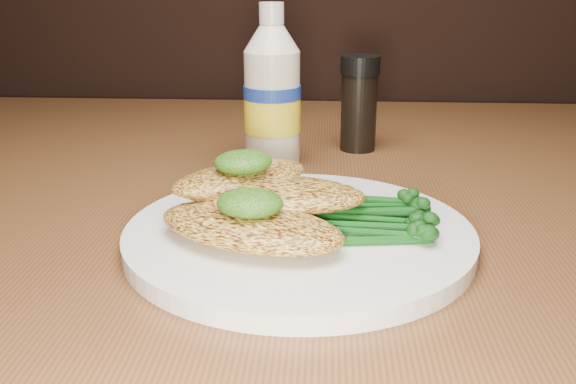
{
  "coord_description": "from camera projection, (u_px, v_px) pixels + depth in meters",
  "views": [
    {
      "loc": [
        0.1,
        0.37,
        0.97
      ],
      "look_at": [
        0.07,
        0.88,
        0.79
      ],
      "focal_mm": 40.99,
      "sensor_mm": 36.0,
      "label": 1
    }
  ],
  "objects": [
    {
      "name": "chicken_back",
      "position": [
        241.0,
        178.0,
        0.57
      ],
      "size": [
        0.14,
        0.14,
        0.02
      ],
      "primitive_type": "ellipsoid",
      "rotation": [
        0.0,
        0.0,
        0.7
      ],
      "color": "#ECBC4B",
      "rests_on": "plate"
    },
    {
      "name": "chicken_front",
      "position": [
        251.0,
        227.0,
        0.5
      ],
      "size": [
        0.17,
        0.14,
        0.02
      ],
      "primitive_type": "ellipsoid",
      "rotation": [
        0.0,
        0.0,
        -0.4
      ],
      "color": "#ECBC4B",
      "rests_on": "plate"
    },
    {
      "name": "chicken_mid",
      "position": [
        273.0,
        194.0,
        0.55
      ],
      "size": [
        0.16,
        0.09,
        0.02
      ],
      "primitive_type": "ellipsoid",
      "rotation": [
        0.0,
        0.0,
        -0.1
      ],
      "color": "#ECBC4B",
      "rests_on": "plate"
    },
    {
      "name": "pesto_back",
      "position": [
        243.0,
        162.0,
        0.56
      ],
      "size": [
        0.06,
        0.06,
        0.02
      ],
      "primitive_type": "ellipsoid",
      "rotation": [
        0.0,
        0.0,
        0.38
      ],
      "color": "#0D3307",
      "rests_on": "chicken_back"
    },
    {
      "name": "pesto_front",
      "position": [
        250.0,
        203.0,
        0.5
      ],
      "size": [
        0.06,
        0.06,
        0.02
      ],
      "primitive_type": "ellipsoid",
      "rotation": [
        0.0,
        0.0,
        -0.3
      ],
      "color": "#0D3307",
      "rests_on": "chicken_front"
    },
    {
      "name": "plate",
      "position": [
        299.0,
        236.0,
        0.54
      ],
      "size": [
        0.28,
        0.28,
        0.01
      ],
      "primitive_type": "cylinder",
      "color": "white",
      "rests_on": "dining_table"
    },
    {
      "name": "broccolini_bundle",
      "position": [
        356.0,
        213.0,
        0.54
      ],
      "size": [
        0.14,
        0.11,
        0.02
      ],
      "primitive_type": null,
      "rotation": [
        0.0,
        0.0,
        -0.08
      ],
      "color": "#104B14",
      "rests_on": "plate"
    },
    {
      "name": "mayo_bottle",
      "position": [
        272.0,
        87.0,
        0.72
      ],
      "size": [
        0.08,
        0.08,
        0.18
      ],
      "primitive_type": null,
      "rotation": [
        0.0,
        0.0,
        -0.28
      ],
      "color": "#EDE1C9",
      "rests_on": "dining_table"
    },
    {
      "name": "pepper_grinder",
      "position": [
        359.0,
        104.0,
        0.79
      ],
      "size": [
        0.06,
        0.06,
        0.11
      ],
      "primitive_type": null,
      "rotation": [
        0.0,
        0.0,
        -0.42
      ],
      "color": "black",
      "rests_on": "dining_table"
    }
  ]
}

